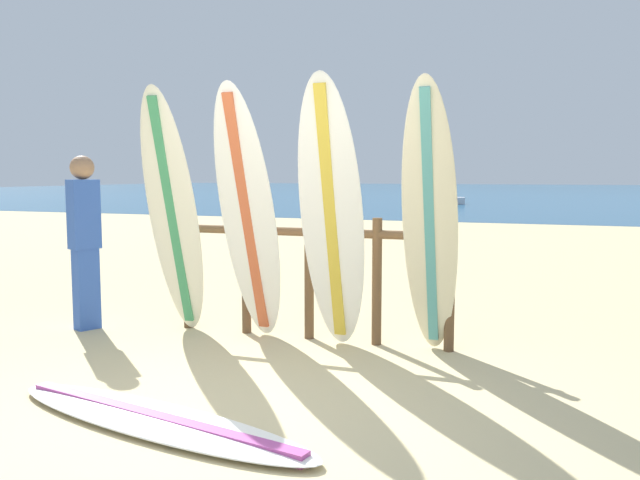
{
  "coord_description": "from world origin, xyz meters",
  "views": [
    {
      "loc": [
        2.08,
        -3.65,
        1.57
      ],
      "look_at": [
        -0.15,
        2.44,
        0.92
      ],
      "focal_mm": 37.15,
      "sensor_mm": 36.0,
      "label": 1
    }
  ],
  "objects_px": {
    "surfboard_rack": "(309,266)",
    "surfboard_lying_on_sand": "(155,420)",
    "surfboard_leaning_center": "(430,222)",
    "surfboard_leaning_left": "(248,216)",
    "small_boat_offshore": "(439,199)",
    "surfboard_leaning_far_left": "(173,215)",
    "surfboard_leaning_center_left": "(331,216)",
    "beachgoer_standing": "(84,235)"
  },
  "relations": [
    {
      "from": "surfboard_rack",
      "to": "surfboard_leaning_far_left",
      "type": "relative_size",
      "value": 1.16
    },
    {
      "from": "surfboard_leaning_left",
      "to": "small_boat_offshore",
      "type": "xyz_separation_m",
      "value": [
        -3.35,
        28.95,
        -0.93
      ]
    },
    {
      "from": "surfboard_leaning_center_left",
      "to": "small_boat_offshore",
      "type": "relative_size",
      "value": 0.89
    },
    {
      "from": "surfboard_rack",
      "to": "surfboard_leaning_far_left",
      "type": "xyz_separation_m",
      "value": [
        -1.23,
        -0.39,
        0.48
      ]
    },
    {
      "from": "surfboard_rack",
      "to": "beachgoer_standing",
      "type": "height_order",
      "value": "beachgoer_standing"
    },
    {
      "from": "surfboard_rack",
      "to": "surfboard_lying_on_sand",
      "type": "bearing_deg",
      "value": -92.87
    },
    {
      "from": "surfboard_leaning_center_left",
      "to": "surfboard_rack",
      "type": "bearing_deg",
      "value": 133.87
    },
    {
      "from": "surfboard_leaning_center",
      "to": "small_boat_offshore",
      "type": "bearing_deg",
      "value": 99.83
    },
    {
      "from": "surfboard_leaning_center",
      "to": "surfboard_leaning_center_left",
      "type": "bearing_deg",
      "value": -177.69
    },
    {
      "from": "surfboard_leaning_far_left",
      "to": "beachgoer_standing",
      "type": "height_order",
      "value": "surfboard_leaning_far_left"
    },
    {
      "from": "surfboard_leaning_left",
      "to": "surfboard_lying_on_sand",
      "type": "distance_m",
      "value": 2.35
    },
    {
      "from": "surfboard_leaning_far_left",
      "to": "surfboard_leaning_center",
      "type": "relative_size",
      "value": 1.01
    },
    {
      "from": "surfboard_rack",
      "to": "surfboard_leaning_center",
      "type": "distance_m",
      "value": 1.33
    },
    {
      "from": "small_boat_offshore",
      "to": "surfboard_rack",
      "type": "bearing_deg",
      "value": -82.42
    },
    {
      "from": "surfboard_rack",
      "to": "surfboard_leaning_center",
      "type": "relative_size",
      "value": 1.18
    },
    {
      "from": "beachgoer_standing",
      "to": "small_boat_offshore",
      "type": "distance_m",
      "value": 29.05
    },
    {
      "from": "surfboard_rack",
      "to": "small_boat_offshore",
      "type": "distance_m",
      "value": 28.84
    },
    {
      "from": "surfboard_leaning_far_left",
      "to": "surfboard_leaning_center_left",
      "type": "bearing_deg",
      "value": 0.91
    },
    {
      "from": "surfboard_rack",
      "to": "beachgoer_standing",
      "type": "xyz_separation_m",
      "value": [
        -2.26,
        -0.41,
        0.26
      ]
    },
    {
      "from": "surfboard_lying_on_sand",
      "to": "surfboard_leaning_center",
      "type": "bearing_deg",
      "value": 57.18
    },
    {
      "from": "surfboard_leaning_center",
      "to": "small_boat_offshore",
      "type": "height_order",
      "value": "surfboard_leaning_center"
    },
    {
      "from": "beachgoer_standing",
      "to": "small_boat_offshore",
      "type": "height_order",
      "value": "beachgoer_standing"
    },
    {
      "from": "surfboard_leaning_left",
      "to": "surfboard_leaning_center",
      "type": "xyz_separation_m",
      "value": [
        1.66,
        0.04,
        -0.01
      ]
    },
    {
      "from": "surfboard_leaning_center_left",
      "to": "surfboard_lying_on_sand",
      "type": "xyz_separation_m",
      "value": [
        -0.47,
        -2.02,
        -1.17
      ]
    },
    {
      "from": "surfboard_rack",
      "to": "surfboard_leaning_center",
      "type": "xyz_separation_m",
      "value": [
        1.21,
        -0.33,
        0.47
      ]
    },
    {
      "from": "surfboard_leaning_left",
      "to": "small_boat_offshore",
      "type": "bearing_deg",
      "value": 96.6
    },
    {
      "from": "surfboard_leaning_left",
      "to": "surfboard_lying_on_sand",
      "type": "xyz_separation_m",
      "value": [
        0.34,
        -2.02,
        -1.15
      ]
    },
    {
      "from": "surfboard_leaning_center_left",
      "to": "surfboard_leaning_center",
      "type": "bearing_deg",
      "value": 2.31
    },
    {
      "from": "surfboard_leaning_far_left",
      "to": "surfboard_lying_on_sand",
      "type": "bearing_deg",
      "value": -60.78
    },
    {
      "from": "surfboard_leaning_far_left",
      "to": "surfboard_leaning_left",
      "type": "relative_size",
      "value": 1.0
    },
    {
      "from": "surfboard_leaning_far_left",
      "to": "beachgoer_standing",
      "type": "xyz_separation_m",
      "value": [
        -1.02,
        -0.02,
        -0.22
      ]
    },
    {
      "from": "surfboard_rack",
      "to": "surfboard_leaning_left",
      "type": "relative_size",
      "value": 1.16
    },
    {
      "from": "surfboard_leaning_center_left",
      "to": "beachgoer_standing",
      "type": "bearing_deg",
      "value": -178.93
    },
    {
      "from": "surfboard_lying_on_sand",
      "to": "small_boat_offshore",
      "type": "relative_size",
      "value": 0.93
    },
    {
      "from": "surfboard_leaning_center",
      "to": "surfboard_lying_on_sand",
      "type": "relative_size",
      "value": 0.93
    },
    {
      "from": "surfboard_leaning_far_left",
      "to": "surfboard_leaning_left",
      "type": "bearing_deg",
      "value": 1.79
    },
    {
      "from": "surfboard_rack",
      "to": "surfboard_leaning_center_left",
      "type": "bearing_deg",
      "value": -46.13
    },
    {
      "from": "surfboard_rack",
      "to": "surfboard_leaning_far_left",
      "type": "height_order",
      "value": "surfboard_leaning_far_left"
    },
    {
      "from": "small_boat_offshore",
      "to": "surfboard_lying_on_sand",
      "type": "bearing_deg",
      "value": -83.21
    },
    {
      "from": "surfboard_leaning_left",
      "to": "surfboard_rack",
      "type": "bearing_deg",
      "value": 38.62
    },
    {
      "from": "surfboard_rack",
      "to": "surfboard_lying_on_sand",
      "type": "distance_m",
      "value": 2.48
    },
    {
      "from": "surfboard_leaning_center_left",
      "to": "surfboard_lying_on_sand",
      "type": "height_order",
      "value": "surfboard_leaning_center_left"
    }
  ]
}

